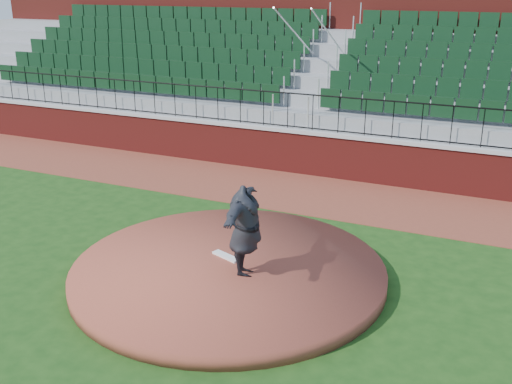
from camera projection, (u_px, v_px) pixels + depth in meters
ground at (223, 282)px, 11.20m from camera, size 90.00×90.00×0.00m
warning_track at (317, 194)px, 15.83m from camera, size 34.00×3.20×0.01m
field_wall at (337, 157)px, 17.01m from camera, size 34.00×0.35×1.20m
wall_cap at (338, 134)px, 16.79m from camera, size 34.00×0.45×0.10m
wall_railing at (339, 115)px, 16.61m from camera, size 34.00×0.05×1.00m
seating_stands at (365, 83)px, 18.79m from camera, size 34.00×5.10×4.60m
concourse_wall at (387, 58)px, 21.04m from camera, size 34.00×0.50×5.50m
pitchers_mound at (229, 271)px, 11.34m from camera, size 5.88×5.88×0.25m
pitching_rubber at (226, 256)px, 11.62m from camera, size 0.65×0.37×0.04m
pitcher at (245, 231)px, 10.69m from camera, size 1.07×2.17×1.71m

